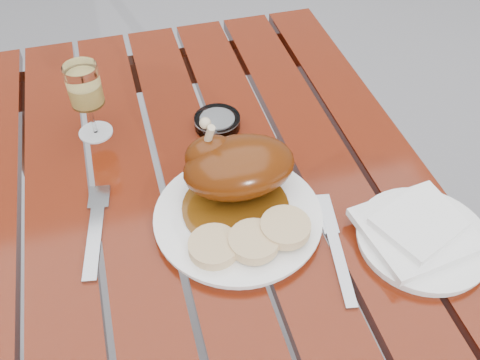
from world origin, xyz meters
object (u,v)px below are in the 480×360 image
side_plate (422,239)px  dinner_plate (238,218)px  table (215,332)px  wine_glass (88,102)px  ashtray (217,122)px

side_plate → dinner_plate: bearing=156.0°
table → dinner_plate: dinner_plate is taller
wine_glass → side_plate: 0.61m
wine_glass → ashtray: (0.23, -0.04, -0.06)m
wine_glass → side_plate: size_ratio=0.73×
table → side_plate: 0.51m
table → wine_glass: bearing=120.6°
dinner_plate → ashtray: bearing=84.1°
dinner_plate → wine_glass: bearing=125.7°
table → ashtray: 0.45m
wine_glass → ashtray: bearing=-10.7°
table → wine_glass: wine_glass is taller
side_plate → ashtray: (-0.24, 0.35, 0.00)m
table → wine_glass: (-0.15, 0.26, 0.45)m
side_plate → ashtray: 0.43m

